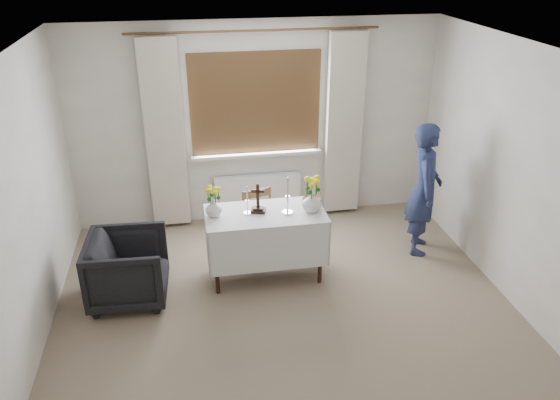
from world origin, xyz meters
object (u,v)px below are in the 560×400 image
(altar_table, at_px, (266,245))
(wooden_cross, at_px, (258,198))
(flower_vase_right, at_px, (311,202))
(armchair, at_px, (128,269))
(person, at_px, (424,189))
(wooden_chair, at_px, (262,227))
(flower_vase_left, at_px, (214,208))

(altar_table, distance_m, wooden_cross, 0.55)
(wooden_cross, height_order, flower_vase_right, wooden_cross)
(armchair, relative_size, person, 0.50)
(altar_table, bearing_deg, flower_vase_right, -4.93)
(wooden_chair, relative_size, armchair, 1.05)
(wooden_chair, xyz_separation_m, person, (1.83, -0.10, 0.37))
(altar_table, bearing_deg, armchair, -173.15)
(person, relative_size, flower_vase_left, 8.51)
(altar_table, height_order, person, person)
(wooden_chair, bearing_deg, wooden_cross, -119.19)
(altar_table, relative_size, wooden_chair, 1.53)
(person, height_order, flower_vase_right, person)
(wooden_cross, bearing_deg, flower_vase_left, -164.23)
(wooden_chair, distance_m, wooden_cross, 0.61)
(person, bearing_deg, altar_table, 118.01)
(wooden_chair, relative_size, flower_vase_right, 3.90)
(person, bearing_deg, armchair, 117.71)
(wooden_chair, xyz_separation_m, flower_vase_right, (0.46, -0.38, 0.46))
(flower_vase_right, bearing_deg, person, 11.78)
(wooden_chair, height_order, wooden_cross, wooden_cross)
(wooden_cross, relative_size, flower_vase_right, 1.53)
(wooden_chair, distance_m, flower_vase_left, 0.77)
(flower_vase_left, height_order, flower_vase_right, flower_vase_right)
(altar_table, relative_size, wooden_cross, 3.90)
(wooden_chair, xyz_separation_m, flower_vase_left, (-0.54, -0.32, 0.45))
(altar_table, height_order, wooden_chair, wooden_chair)
(wooden_chair, height_order, armchair, wooden_chair)
(armchair, bearing_deg, person, -80.08)
(flower_vase_left, bearing_deg, wooden_chair, 30.30)
(person, relative_size, wooden_cross, 4.85)
(wooden_chair, relative_size, flower_vase_left, 4.47)
(altar_table, xyz_separation_m, person, (1.85, 0.24, 0.39))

